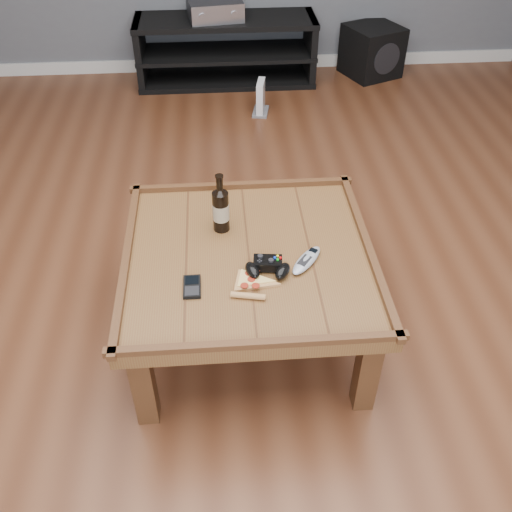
{
  "coord_description": "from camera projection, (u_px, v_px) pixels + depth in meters",
  "views": [
    {
      "loc": [
        -0.1,
        -1.75,
        1.93
      ],
      "look_at": [
        0.02,
        -0.1,
        0.52
      ],
      "focal_mm": 40.0,
      "sensor_mm": 36.0,
      "label": 1
    }
  ],
  "objects": [
    {
      "name": "smartphone",
      "position": [
        192.0,
        287.0,
        2.13
      ],
      "size": [
        0.07,
        0.12,
        0.02
      ],
      "rotation": [
        0.0,
        0.0,
        0.01
      ],
      "color": "black",
      "rests_on": "coffee_table"
    },
    {
      "name": "baseboard",
      "position": [
        226.0,
        64.0,
        4.82
      ],
      "size": [
        5.0,
        0.02,
        0.1
      ],
      "primitive_type": "cube",
      "color": "silver",
      "rests_on": "ground"
    },
    {
      "name": "game_controller",
      "position": [
        268.0,
        267.0,
        2.19
      ],
      "size": [
        0.2,
        0.14,
        0.05
      ],
      "rotation": [
        0.0,
        0.0,
        -0.11
      ],
      "color": "black",
      "rests_on": "coffee_table"
    },
    {
      "name": "av_receiver",
      "position": [
        215.0,
        9.0,
        4.3
      ],
      "size": [
        0.44,
        0.38,
        0.14
      ],
      "rotation": [
        0.0,
        0.0,
        0.15
      ],
      "color": "black",
      "rests_on": "media_console"
    },
    {
      "name": "media_console",
      "position": [
        226.0,
        51.0,
        4.51
      ],
      "size": [
        1.4,
        0.45,
        0.5
      ],
      "color": "black",
      "rests_on": "ground"
    },
    {
      "name": "subwoofer",
      "position": [
        372.0,
        51.0,
        4.65
      ],
      "size": [
        0.52,
        0.52,
        0.39
      ],
      "rotation": [
        0.0,
        0.0,
        0.41
      ],
      "color": "black",
      "rests_on": "ground"
    },
    {
      "name": "coffee_table",
      "position": [
        249.0,
        265.0,
        2.33
      ],
      "size": [
        1.03,
        1.03,
        0.48
      ],
      "color": "brown",
      "rests_on": "ground"
    },
    {
      "name": "ground",
      "position": [
        249.0,
        330.0,
        2.58
      ],
      "size": [
        6.0,
        6.0,
        0.0
      ],
      "primitive_type": "plane",
      "color": "#4D2716",
      "rests_on": "ground"
    },
    {
      "name": "remote_control",
      "position": [
        307.0,
        260.0,
        2.24
      ],
      "size": [
        0.17,
        0.19,
        0.03
      ],
      "rotation": [
        0.0,
        0.0,
        -0.64
      ],
      "color": "#9B9FA8",
      "rests_on": "coffee_table"
    },
    {
      "name": "game_console",
      "position": [
        261.0,
        99.0,
        4.16
      ],
      "size": [
        0.14,
        0.21,
        0.24
      ],
      "rotation": [
        0.0,
        0.0,
        -0.19
      ],
      "color": "slate",
      "rests_on": "ground"
    },
    {
      "name": "pizza_slice",
      "position": [
        251.0,
        283.0,
        2.15
      ],
      "size": [
        0.19,
        0.25,
        0.02
      ],
      "rotation": [
        0.0,
        0.0,
        -0.21
      ],
      "color": "#B27F4D",
      "rests_on": "coffee_table"
    },
    {
      "name": "beer_bottle",
      "position": [
        221.0,
        208.0,
        2.35
      ],
      "size": [
        0.07,
        0.07,
        0.26
      ],
      "color": "black",
      "rests_on": "coffee_table"
    }
  ]
}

